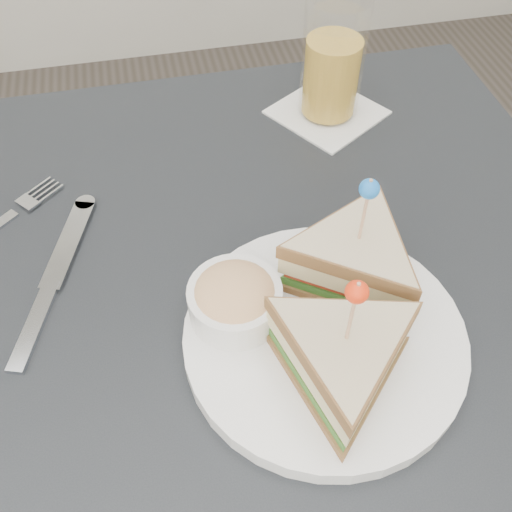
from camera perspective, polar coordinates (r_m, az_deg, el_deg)
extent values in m
cube|color=black|center=(0.58, -0.76, -5.03)|extent=(0.80, 0.80, 0.03)
cylinder|color=black|center=(1.12, -22.27, -4.37)|extent=(0.04, 0.04, 0.72)
cylinder|color=black|center=(1.16, 12.92, 1.44)|extent=(0.04, 0.04, 0.72)
cylinder|color=white|center=(0.53, 6.79, -8.27)|extent=(0.32, 0.32, 0.02)
cylinder|color=white|center=(0.53, 6.89, -7.69)|extent=(0.32, 0.32, 0.00)
cylinder|color=#DFA880|center=(0.42, 9.50, -6.02)|extent=(0.00, 0.00, 0.08)
sphere|color=#FF3410|center=(0.40, 10.06, -3.58)|extent=(0.02, 0.02, 0.02)
cylinder|color=#DFA880|center=(0.49, 10.73, 4.03)|extent=(0.00, 0.00, 0.08)
sphere|color=blue|center=(0.47, 11.27, 6.60)|extent=(0.02, 0.02, 0.02)
cylinder|color=white|center=(0.52, -2.10, -4.71)|extent=(0.11, 0.11, 0.04)
ellipsoid|color=#E0B772|center=(0.51, -2.15, -3.84)|extent=(0.09, 0.09, 0.03)
cube|color=silver|center=(0.70, -21.88, 4.99)|extent=(0.03, 0.03, 0.00)
cube|color=silver|center=(0.58, -21.26, -6.44)|extent=(0.05, 0.10, 0.01)
cube|color=silver|center=(0.64, -18.27, 1.22)|extent=(0.06, 0.12, 0.00)
cylinder|color=silver|center=(0.68, -16.70, 5.14)|extent=(0.03, 0.03, 0.00)
cube|color=white|center=(0.79, 7.11, 14.07)|extent=(0.17, 0.17, 0.00)
cylinder|color=gold|center=(0.76, 7.52, 17.38)|extent=(0.10, 0.10, 0.10)
cylinder|color=white|center=(0.74, 7.71, 18.93)|extent=(0.11, 0.11, 0.15)
cube|color=white|center=(0.74, 7.92, 20.79)|extent=(0.02, 0.02, 0.02)
cube|color=white|center=(0.72, 7.58, 19.52)|extent=(0.02, 0.02, 0.02)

